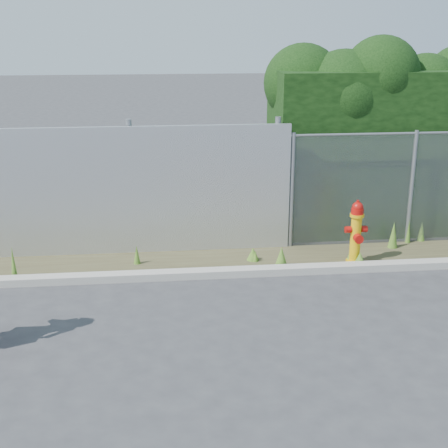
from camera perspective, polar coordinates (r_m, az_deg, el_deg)
name	(u,v)px	position (r m, az deg, el deg)	size (l,w,h in m)	color
ground	(258,329)	(8.30, 3.12, -9.54)	(80.00, 80.00, 0.00)	#373739
curb	(240,272)	(9.88, 1.49, -4.40)	(16.00, 0.22, 0.12)	#A8A297
weed_strip	(283,253)	(10.54, 5.44, -2.69)	(16.00, 1.30, 0.54)	#443E27
corrugated_fence	(38,194)	(10.81, -16.68, 2.66)	(8.50, 0.21, 2.30)	#BABBC1
fire_hydrant	(356,233)	(10.42, 11.97, -0.84)	(0.36, 0.33, 1.09)	#E8AD0C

